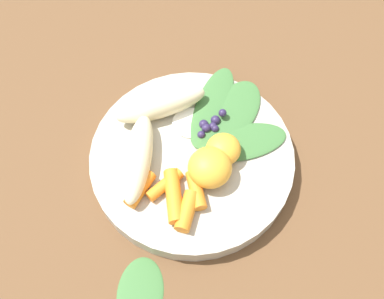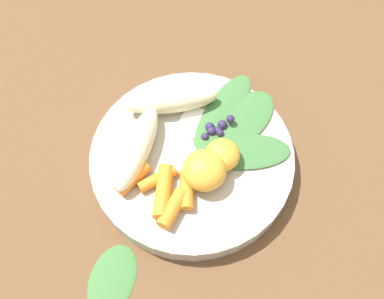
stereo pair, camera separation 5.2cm
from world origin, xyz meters
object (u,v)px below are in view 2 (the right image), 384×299
banana_peeled_right (172,100)px  bowl (192,158)px  orange_segment_near (222,155)px  banana_peeled_left (137,145)px  kale_leaf_stray (112,279)px

banana_peeled_right → bowl: bearing=102.2°
orange_segment_near → bowl: bearing=72.5°
banana_peeled_left → banana_peeled_right: 0.08m
banana_peeled_right → orange_segment_near: banana_peeled_right is taller
banana_peeled_right → kale_leaf_stray: size_ratio=1.48×
bowl → kale_leaf_stray: size_ratio=3.16×
bowl → orange_segment_near: size_ratio=6.01×
banana_peeled_left → kale_leaf_stray: size_ratio=1.48×
bowl → banana_peeled_left: (0.00, 0.07, 0.03)m
bowl → kale_leaf_stray: 0.17m
banana_peeled_right → orange_segment_near: 0.10m
banana_peeled_left → orange_segment_near: 0.10m
orange_segment_near → kale_leaf_stray: orange_segment_near is taller
orange_segment_near → banana_peeled_left: bearing=81.8°
bowl → orange_segment_near: orange_segment_near is taller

